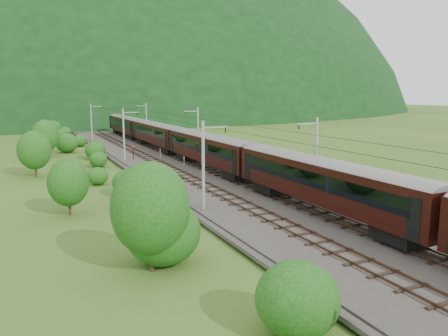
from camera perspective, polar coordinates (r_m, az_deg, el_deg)
name	(u,v)px	position (r m, az deg, el deg)	size (l,w,h in m)	color
ground	(262,205)	(42.73, 5.04, -4.78)	(600.00, 600.00, 0.00)	#34571B
railbed	(219,184)	(51.33, -0.60, -2.08)	(14.00, 220.00, 0.30)	#38332D
track_left	(201,184)	(50.35, -3.08, -2.07)	(2.40, 220.00, 0.27)	brown
track_right	(238,180)	(52.32, 1.79, -1.61)	(2.40, 220.00, 0.27)	brown
catenary_left	(124,133)	(69.52, -12.90, 4.44)	(2.54, 192.28, 8.00)	gray
catenary_right	(198,130)	(73.13, -3.47, 4.92)	(2.54, 192.28, 8.00)	gray
overhead_wires	(219,125)	(50.36, -0.61, 5.68)	(4.83, 198.00, 0.03)	black
mountain_main	(53,110)	(296.56, -21.42, 7.11)	(504.00, 360.00, 244.00)	black
train	(179,136)	(70.78, -5.91, 4.19)	(3.28, 155.98, 5.72)	black
hazard_post_near	(160,154)	(70.79, -8.33, 1.88)	(0.17, 0.17, 1.55)	red
hazard_post_far	(184,161)	(63.42, -5.23, 0.93)	(0.14, 0.14, 1.34)	red
signal	(133,151)	(70.63, -11.78, 2.16)	(0.24, 0.24, 2.14)	black
vegetation_left	(90,168)	(50.39, -17.11, -0.05)	(13.18, 146.17, 6.80)	#134713
vegetation_right	(301,167)	(57.22, 10.04, 0.14)	(7.45, 101.67, 3.08)	#134713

